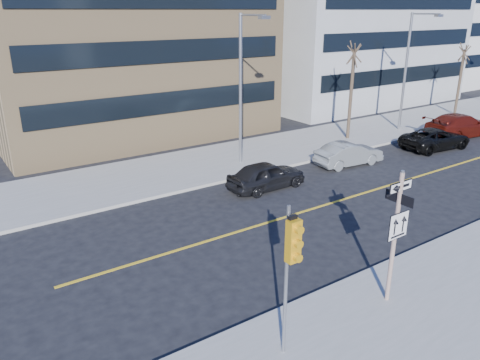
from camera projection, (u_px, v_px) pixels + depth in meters
ground at (327, 268)px, 15.96m from camera, size 120.00×120.00×0.00m
far_sidewalk at (387, 127)px, 34.82m from camera, size 66.00×6.00×0.15m
road_centerline at (434, 171)px, 25.45m from camera, size 40.00×0.14×0.01m
sign_pole at (396, 230)px, 13.18m from camera, size 0.92×0.92×4.06m
traffic_signal at (292, 253)px, 10.73m from camera, size 0.32×0.45×4.00m
parked_car_a at (266, 175)px, 22.80m from camera, size 1.70×4.08×1.38m
parked_car_b at (349, 154)px, 26.30m from camera, size 1.84×4.15×1.33m
parked_car_c at (435, 139)px, 29.45m from camera, size 2.69×4.96×1.32m
parked_car_d at (459, 125)px, 32.18m from camera, size 2.63×5.74×1.63m
streetlight_a at (243, 81)px, 24.79m from camera, size 0.55×2.25×8.00m
streetlight_b at (409, 64)px, 32.25m from camera, size 0.55×2.25×8.00m
street_tree_west at (354, 56)px, 29.74m from camera, size 1.80×1.80×6.35m
street_tree_east at (464, 55)px, 37.10m from camera, size 1.80×1.80×5.75m
building_grey_mid at (335, 19)px, 44.76m from camera, size 20.00×16.00×15.00m
building_grey_far at (439, 12)px, 58.10m from camera, size 18.00×18.00×16.00m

